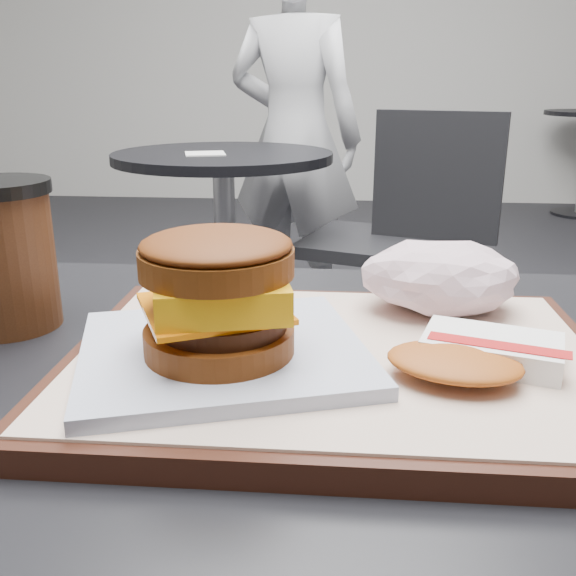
# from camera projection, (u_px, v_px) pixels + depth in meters

# --- Properties ---
(serving_tray) EXTENTS (0.38, 0.28, 0.02)m
(serving_tray) POSITION_uv_depth(u_px,v_px,m) (336.00, 364.00, 0.46)
(serving_tray) COLOR black
(serving_tray) RESTS_ON customer_table
(breakfast_sandwich) EXTENTS (0.23, 0.22, 0.09)m
(breakfast_sandwich) POSITION_uv_depth(u_px,v_px,m) (220.00, 309.00, 0.42)
(breakfast_sandwich) COLOR silver
(breakfast_sandwich) RESTS_ON serving_tray
(hash_brown) EXTENTS (0.13, 0.11, 0.02)m
(hash_brown) POSITION_uv_depth(u_px,v_px,m) (475.00, 355.00, 0.42)
(hash_brown) COLOR white
(hash_brown) RESTS_ON serving_tray
(crumpled_wrapper) EXTENTS (0.13, 0.10, 0.06)m
(crumpled_wrapper) POSITION_uv_depth(u_px,v_px,m) (440.00, 277.00, 0.53)
(crumpled_wrapper) COLOR white
(crumpled_wrapper) RESTS_ON serving_tray
(coffee_cup) EXTENTS (0.09, 0.09, 0.13)m
(coffee_cup) POSITION_uv_depth(u_px,v_px,m) (2.00, 251.00, 0.54)
(coffee_cup) COLOR #401F0F
(coffee_cup) RESTS_ON customer_table
(neighbor_table) EXTENTS (0.70, 0.70, 0.75)m
(neighbor_table) POSITION_uv_depth(u_px,v_px,m) (225.00, 214.00, 2.10)
(neighbor_table) COLOR black
(neighbor_table) RESTS_ON ground
(napkin) EXTENTS (0.15, 0.15, 0.00)m
(napkin) POSITION_uv_depth(u_px,v_px,m) (205.00, 154.00, 1.97)
(napkin) COLOR white
(napkin) RESTS_ON neighbor_table
(neighbor_chair) EXTENTS (0.65, 0.53, 0.88)m
(neighbor_chair) POSITION_uv_depth(u_px,v_px,m) (395.00, 229.00, 2.06)
(neighbor_chair) COLOR #A5A5AA
(neighbor_chair) RESTS_ON ground
(patron) EXTENTS (0.63, 0.51, 1.50)m
(patron) POSITION_uv_depth(u_px,v_px,m) (294.00, 137.00, 2.53)
(patron) COLOR silver
(patron) RESTS_ON ground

